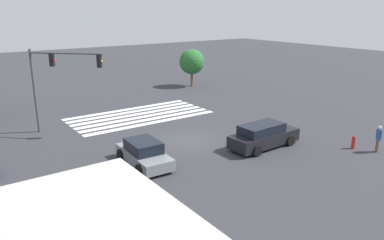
# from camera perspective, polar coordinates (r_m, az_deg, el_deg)

# --- Properties ---
(ground_plane) EXTENTS (129.44, 129.44, 0.00)m
(ground_plane) POSITION_cam_1_polar(r_m,az_deg,el_deg) (25.19, 0.00, -3.16)
(ground_plane) COLOR #333338
(crosswalk_markings) EXTENTS (11.38, 5.35, 0.01)m
(crosswalk_markings) POSITION_cam_1_polar(r_m,az_deg,el_deg) (31.32, -7.95, 0.68)
(crosswalk_markings) COLOR silver
(crosswalk_markings) RESTS_ON ground_plane
(traffic_signal_mast) EXTENTS (3.82, 3.82, 5.91)m
(traffic_signal_mast) POSITION_cam_1_polar(r_m,az_deg,el_deg) (27.35, -20.28, 6.55)
(traffic_signal_mast) COLOR #47474C
(traffic_signal_mast) RESTS_ON ground_plane
(car_0) EXTENTS (2.17, 4.26, 1.42)m
(car_0) POSITION_cam_1_polar(r_m,az_deg,el_deg) (21.40, -7.34, -5.06)
(car_0) COLOR gray
(car_0) RESTS_ON ground_plane
(car_2) EXTENTS (4.93, 2.06, 1.57)m
(car_2) POSITION_cam_1_polar(r_m,az_deg,el_deg) (24.22, 10.83, -2.38)
(car_2) COLOR black
(car_2) RESTS_ON ground_plane
(pedestrian) EXTENTS (0.41, 0.41, 1.68)m
(pedestrian) POSITION_cam_1_polar(r_m,az_deg,el_deg) (25.64, 26.53, -2.39)
(pedestrian) COLOR brown
(pedestrian) RESTS_ON ground_plane
(tree_corner_a) EXTENTS (2.81, 2.81, 4.20)m
(tree_corner_a) POSITION_cam_1_polar(r_m,az_deg,el_deg) (42.49, -0.03, 8.87)
(tree_corner_a) COLOR brown
(tree_corner_a) RESTS_ON ground_plane
(fire_hydrant) EXTENTS (0.22, 0.22, 0.86)m
(fire_hydrant) POSITION_cam_1_polar(r_m,az_deg,el_deg) (25.77, 23.38, -3.10)
(fire_hydrant) COLOR red
(fire_hydrant) RESTS_ON ground_plane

